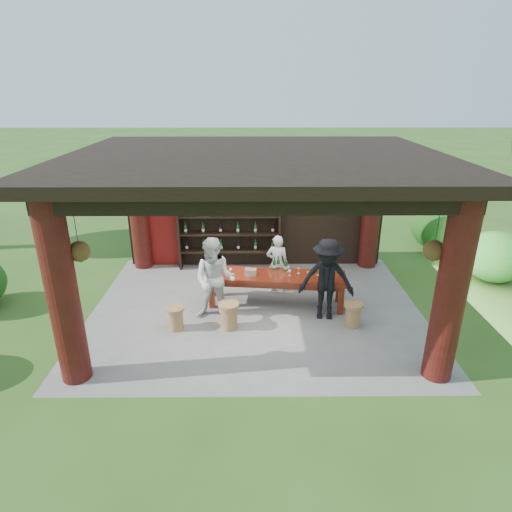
{
  "coord_description": "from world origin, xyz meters",
  "views": [
    {
      "loc": [
        -0.07,
        -8.6,
        4.76
      ],
      "look_at": [
        0.0,
        0.4,
        1.15
      ],
      "focal_mm": 30.0,
      "sensor_mm": 36.0,
      "label": 1
    }
  ],
  "objects_px": {
    "stool_near_right": "(353,314)",
    "host": "(277,263)",
    "wine_shelf": "(229,225)",
    "stool_far_left": "(176,318)",
    "guest_woman": "(215,280)",
    "guest_man": "(327,280)",
    "napkin_basket": "(251,272)",
    "stool_near_left": "(229,315)",
    "tasting_table": "(276,280)"
  },
  "relations": [
    {
      "from": "tasting_table",
      "to": "guest_man",
      "type": "bearing_deg",
      "value": -30.53
    },
    {
      "from": "wine_shelf",
      "to": "stool_near_left",
      "type": "bearing_deg",
      "value": -87.54
    },
    {
      "from": "stool_near_left",
      "to": "guest_man",
      "type": "xyz_separation_m",
      "value": [
        2.08,
        0.43,
        0.6
      ]
    },
    {
      "from": "tasting_table",
      "to": "napkin_basket",
      "type": "height_order",
      "value": "napkin_basket"
    },
    {
      "from": "guest_woman",
      "to": "stool_near_right",
      "type": "bearing_deg",
      "value": 0.98
    },
    {
      "from": "stool_near_left",
      "to": "stool_far_left",
      "type": "xyz_separation_m",
      "value": [
        -1.11,
        -0.04,
        -0.03
      ]
    },
    {
      "from": "host",
      "to": "napkin_basket",
      "type": "relative_size",
      "value": 5.56
    },
    {
      "from": "stool_far_left",
      "to": "napkin_basket",
      "type": "relative_size",
      "value": 1.95
    },
    {
      "from": "stool_far_left",
      "to": "guest_man",
      "type": "bearing_deg",
      "value": 8.38
    },
    {
      "from": "stool_near_left",
      "to": "stool_far_left",
      "type": "distance_m",
      "value": 1.11
    },
    {
      "from": "guest_man",
      "to": "tasting_table",
      "type": "bearing_deg",
      "value": 157.15
    },
    {
      "from": "stool_near_left",
      "to": "guest_woman",
      "type": "relative_size",
      "value": 0.31
    },
    {
      "from": "guest_woman",
      "to": "napkin_basket",
      "type": "relative_size",
      "value": 7.09
    },
    {
      "from": "stool_far_left",
      "to": "stool_near_right",
      "type": "bearing_deg",
      "value": 1.72
    },
    {
      "from": "tasting_table",
      "to": "stool_near_left",
      "type": "bearing_deg",
      "value": -135.04
    },
    {
      "from": "host",
      "to": "stool_near_left",
      "type": "bearing_deg",
      "value": 63.5
    },
    {
      "from": "wine_shelf",
      "to": "stool_near_right",
      "type": "bearing_deg",
      "value": -49.09
    },
    {
      "from": "host",
      "to": "guest_man",
      "type": "xyz_separation_m",
      "value": [
        0.98,
        -1.33,
        0.19
      ]
    },
    {
      "from": "stool_near_right",
      "to": "stool_near_left",
      "type": "bearing_deg",
      "value": -178.39
    },
    {
      "from": "tasting_table",
      "to": "guest_man",
      "type": "distance_m",
      "value": 1.23
    },
    {
      "from": "stool_near_right",
      "to": "guest_man",
      "type": "bearing_deg",
      "value": 146.07
    },
    {
      "from": "stool_near_left",
      "to": "stool_far_left",
      "type": "bearing_deg",
      "value": -178.02
    },
    {
      "from": "wine_shelf",
      "to": "stool_near_left",
      "type": "distance_m",
      "value": 3.37
    },
    {
      "from": "stool_far_left",
      "to": "tasting_table",
      "type": "bearing_deg",
      "value": 26.66
    },
    {
      "from": "stool_near_left",
      "to": "stool_near_right",
      "type": "relative_size",
      "value": 1.08
    },
    {
      "from": "stool_near_left",
      "to": "host",
      "type": "distance_m",
      "value": 2.12
    },
    {
      "from": "napkin_basket",
      "to": "stool_near_right",
      "type": "bearing_deg",
      "value": -24.2
    },
    {
      "from": "napkin_basket",
      "to": "tasting_table",
      "type": "bearing_deg",
      "value": -0.19
    },
    {
      "from": "tasting_table",
      "to": "stool_far_left",
      "type": "xyz_separation_m",
      "value": [
        -2.15,
        -1.08,
        -0.36
      ]
    },
    {
      "from": "stool_far_left",
      "to": "guest_man",
      "type": "relative_size",
      "value": 0.28
    },
    {
      "from": "stool_near_left",
      "to": "napkin_basket",
      "type": "distance_m",
      "value": 1.25
    },
    {
      "from": "guest_man",
      "to": "wine_shelf",
      "type": "bearing_deg",
      "value": 135.91
    },
    {
      "from": "tasting_table",
      "to": "stool_far_left",
      "type": "height_order",
      "value": "tasting_table"
    },
    {
      "from": "stool_far_left",
      "to": "guest_man",
      "type": "xyz_separation_m",
      "value": [
        3.18,
        0.47,
        0.64
      ]
    },
    {
      "from": "stool_near_right",
      "to": "stool_far_left",
      "type": "height_order",
      "value": "stool_near_right"
    },
    {
      "from": "guest_woman",
      "to": "napkin_basket",
      "type": "distance_m",
      "value": 0.99
    },
    {
      "from": "guest_woman",
      "to": "tasting_table",
      "type": "bearing_deg",
      "value": 32.63
    },
    {
      "from": "stool_near_right",
      "to": "host",
      "type": "bearing_deg",
      "value": 131.84
    },
    {
      "from": "wine_shelf",
      "to": "tasting_table",
      "type": "bearing_deg",
      "value": -61.79
    },
    {
      "from": "guest_woman",
      "to": "host",
      "type": "bearing_deg",
      "value": 51.74
    },
    {
      "from": "guest_woman",
      "to": "guest_man",
      "type": "distance_m",
      "value": 2.38
    },
    {
      "from": "tasting_table",
      "to": "stool_near_left",
      "type": "xyz_separation_m",
      "value": [
        -1.04,
        -1.04,
        -0.33
      ]
    },
    {
      "from": "stool_near_right",
      "to": "stool_far_left",
      "type": "relative_size",
      "value": 1.04
    },
    {
      "from": "wine_shelf",
      "to": "host",
      "type": "bearing_deg",
      "value": -50.19
    },
    {
      "from": "stool_far_left",
      "to": "host",
      "type": "relative_size",
      "value": 0.35
    },
    {
      "from": "stool_near_right",
      "to": "guest_woman",
      "type": "xyz_separation_m",
      "value": [
        -2.91,
        0.34,
        0.64
      ]
    },
    {
      "from": "stool_near_right",
      "to": "guest_woman",
      "type": "distance_m",
      "value": 3.0
    },
    {
      "from": "stool_far_left",
      "to": "host",
      "type": "xyz_separation_m",
      "value": [
        2.2,
        1.8,
        0.45
      ]
    },
    {
      "from": "guest_woman",
      "to": "stool_near_left",
      "type": "bearing_deg",
      "value": -46.11
    },
    {
      "from": "wine_shelf",
      "to": "stool_near_left",
      "type": "xyz_separation_m",
      "value": [
        0.14,
        -3.24,
        -0.92
      ]
    }
  ]
}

